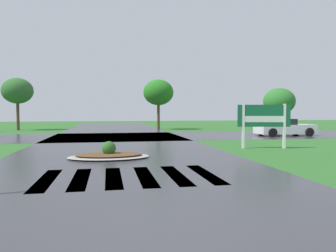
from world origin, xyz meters
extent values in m
cube|color=#2D6628|center=(0.00, 0.00, -0.05)|extent=(120.00, 120.00, 0.10)
cube|color=#35353A|center=(0.00, 10.00, 0.00)|extent=(9.59, 80.00, 0.01)
cube|color=#35353A|center=(0.00, 19.39, 0.00)|extent=(90.00, 8.63, 0.01)
cube|color=white|center=(-2.25, 4.47, 0.00)|extent=(0.45, 3.04, 0.01)
cube|color=white|center=(-1.35, 4.47, 0.00)|extent=(0.45, 3.04, 0.01)
cube|color=white|center=(-0.45, 4.47, 0.00)|extent=(0.45, 3.04, 0.01)
cube|color=white|center=(0.45, 4.47, 0.00)|extent=(0.45, 3.04, 0.01)
cube|color=white|center=(1.35, 4.47, 0.00)|extent=(0.45, 3.04, 0.01)
cube|color=white|center=(2.25, 4.47, 0.00)|extent=(0.45, 3.04, 0.01)
cube|color=white|center=(8.14, 10.08, 1.13)|extent=(0.14, 0.14, 2.26)
cube|color=white|center=(6.12, 10.47, 1.13)|extent=(0.14, 0.14, 2.26)
cube|color=#145938|center=(7.13, 10.27, 1.65)|extent=(2.61, 0.59, 1.11)
cube|color=white|center=(7.13, 10.27, 1.49)|extent=(1.99, 0.48, 0.31)
ellipsoid|color=#9E9B93|center=(-0.56, 8.32, 0.06)|extent=(3.24, 1.98, 0.12)
ellipsoid|color=brown|center=(-0.56, 8.32, 0.15)|extent=(2.66, 1.62, 0.10)
sphere|color=#2D6023|center=(-0.56, 8.32, 0.40)|extent=(0.56, 0.56, 0.56)
cube|color=silver|center=(12.90, 18.00, 0.52)|extent=(4.43, 1.84, 0.70)
cube|color=#1E232B|center=(12.53, 18.00, 1.09)|extent=(1.97, 1.60, 0.45)
cylinder|color=black|center=(14.41, 18.92, 0.32)|extent=(0.64, 0.23, 0.64)
cylinder|color=black|center=(14.39, 17.05, 0.32)|extent=(0.64, 0.23, 0.64)
cylinder|color=black|center=(11.41, 18.95, 0.32)|extent=(0.64, 0.23, 0.64)
cylinder|color=black|center=(11.39, 17.08, 0.32)|extent=(0.64, 0.23, 0.64)
cylinder|color=#4C3823|center=(-9.50, 29.72, 1.45)|extent=(0.28, 0.28, 2.90)
ellipsoid|color=#2E642C|center=(-9.50, 29.72, 3.96)|extent=(3.03, 3.03, 2.57)
cylinder|color=#4C3823|center=(4.58, 28.22, 1.39)|extent=(0.28, 0.28, 2.78)
ellipsoid|color=#25751E|center=(4.58, 28.22, 3.87)|extent=(3.13, 3.13, 2.66)
cylinder|color=#4C3823|center=(18.38, 28.41, 0.91)|extent=(0.28, 0.28, 1.81)
ellipsoid|color=#2D732B|center=(18.38, 28.41, 3.04)|extent=(3.50, 3.50, 2.98)
camera|label=1|loc=(-0.59, -4.58, 1.85)|focal=34.08mm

